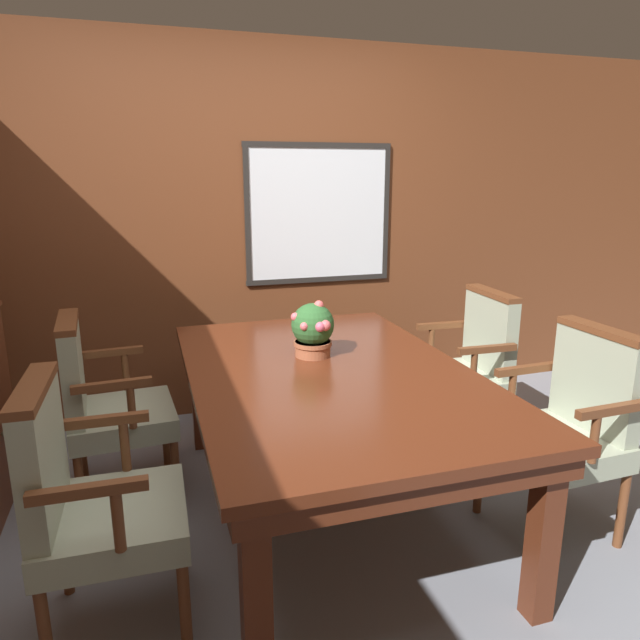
{
  "coord_description": "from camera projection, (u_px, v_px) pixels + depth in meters",
  "views": [
    {
      "loc": [
        -0.66,
        -2.07,
        1.61
      ],
      "look_at": [
        0.12,
        0.44,
        0.93
      ],
      "focal_mm": 32.0,
      "sensor_mm": 36.0,
      "label": 1
    }
  ],
  "objects": [
    {
      "name": "chair_left_far",
      "position": [
        105.0,
        401.0,
        2.8
      ],
      "size": [
        0.53,
        0.57,
        0.95
      ],
      "rotation": [
        0.0,
        0.0,
        1.64
      ],
      "color": "brown",
      "rests_on": "ground_plane"
    },
    {
      "name": "chair_right_near",
      "position": [
        568.0,
        422.0,
        2.56
      ],
      "size": [
        0.51,
        0.57,
        0.95
      ],
      "rotation": [
        0.0,
        0.0,
        -1.53
      ],
      "color": "brown",
      "rests_on": "ground_plane"
    },
    {
      "name": "chair_left_near",
      "position": [
        89.0,
        498.0,
        1.96
      ],
      "size": [
        0.5,
        0.56,
        0.95
      ],
      "rotation": [
        0.0,
        0.0,
        1.55
      ],
      "color": "brown",
      "rests_on": "ground_plane"
    },
    {
      "name": "potted_plant",
      "position": [
        313.0,
        329.0,
        2.79
      ],
      "size": [
        0.22,
        0.24,
        0.28
      ],
      "color": "#9E5638",
      "rests_on": "dining_table"
    },
    {
      "name": "wall_back",
      "position": [
        248.0,
        233.0,
        3.79
      ],
      "size": [
        7.2,
        0.08,
        2.45
      ],
      "color": "brown",
      "rests_on": "ground_plane"
    },
    {
      "name": "ground_plane",
      "position": [
        324.0,
        551.0,
        2.5
      ],
      "size": [
        14.0,
        14.0,
        0.0
      ],
      "primitive_type": "plane",
      "color": "gray"
    },
    {
      "name": "dining_table",
      "position": [
        330.0,
        388.0,
        2.64
      ],
      "size": [
        1.26,
        1.97,
        0.73
      ],
      "color": "#562614",
      "rests_on": "ground_plane"
    },
    {
      "name": "chair_right_far",
      "position": [
        468.0,
        364.0,
        3.36
      ],
      "size": [
        0.51,
        0.56,
        0.95
      ],
      "rotation": [
        0.0,
        0.0,
        -1.61
      ],
      "color": "brown",
      "rests_on": "ground_plane"
    }
  ]
}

